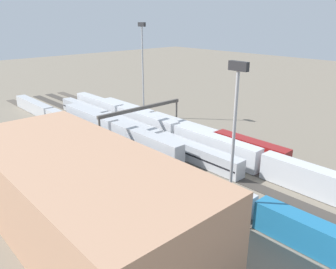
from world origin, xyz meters
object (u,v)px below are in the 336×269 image
Objects in this scene: train_on_track_3 at (115,130)px; signal_gantry at (141,112)px; train_on_track_2 at (130,128)px; light_mast_1 at (234,127)px; light_mast_0 at (143,59)px; train_on_track_1 at (177,133)px; train_on_track_0 at (177,126)px; train_on_track_4 at (115,145)px; maintenance_shed at (79,195)px.

signal_gantry is at bearing -132.91° from train_on_track_3.
light_mast_1 is at bearing 162.26° from train_on_track_2.
light_mast_1 is (-54.33, 27.26, -2.04)m from light_mast_0.
train_on_track_1 is 1.44× the size of train_on_track_0.
signal_gantry reaches higher than train_on_track_4.
light_mast_0 is at bearing -47.18° from maintenance_shed.
train_on_track_4 is 33.86m from light_mast_0.
train_on_track_0 is (0.34, -20.00, 0.04)m from train_on_track_4.
train_on_track_4 is at bearing 145.99° from train_on_track_3.
signal_gantry is 0.57× the size of maintenance_shed.
light_mast_0 reaches higher than train_on_track_4.
train_on_track_4 is 1.61× the size of train_on_track_2.
train_on_track_4 reaches higher than train_on_track_2.
train_on_track_0 is (-7.08, -15.00, -0.49)m from train_on_track_3.
train_on_track_0 reaches higher than train_on_track_2.
light_mast_0 is (18.40, -3.33, 15.81)m from train_on_track_0.
train_on_track_3 is 5.06m from train_on_track_2.
maintenance_shed reaches higher than train_on_track_4.
train_on_track_4 is at bearing -6.29° from light_mast_1.
train_on_track_4 is 4.67× the size of light_mast_1.
train_on_track_2 is 2.91× the size of light_mast_1.
train_on_track_3 reaches higher than train_on_track_2.
train_on_track_1 reaches higher than train_on_track_2.
train_on_track_2 is at bearing 129.02° from light_mast_0.
maintenance_shed reaches higher than signal_gantry.
train_on_track_1 reaches higher than train_on_track_0.
train_on_track_1 is at bearing -64.30° from maintenance_shed.
train_on_track_3 is 26.44m from light_mast_0.
light_mast_1 reaches higher than train_on_track_2.
light_mast_1 is at bearing 160.05° from signal_gantry.
train_on_track_3 is at bearing -11.72° from light_mast_1.
train_on_track_2 is at bearing -51.57° from train_on_track_4.
train_on_track_0 is 0.93× the size of train_on_track_2.
train_on_track_3 is (12.25, 10.00, -0.01)m from train_on_track_1.
train_on_track_2 is at bearing 21.38° from train_on_track_1.
light_mast_0 is at bearing -58.28° from train_on_track_3.
train_on_track_2 is 42.99m from maintenance_shed.
maintenance_shed reaches higher than train_on_track_1.
light_mast_0 reaches higher than light_mast_1.
train_on_track_1 is 0.83× the size of train_on_track_4.
signal_gantry is (-4.65, -5.00, 4.81)m from train_on_track_3.
train_on_track_3 is at bearing 95.98° from train_on_track_2.
train_on_track_1 is at bearing -140.77° from train_on_track_3.
train_on_track_4 is at bearing 128.77° from light_mast_0.
light_mast_1 is (-43.01, 8.93, 13.28)m from train_on_track_3.
light_mast_1 is at bearing 168.28° from train_on_track_3.
train_on_track_0 is at bearing -44.02° from train_on_track_1.
signal_gantry is (2.43, 10.00, 5.31)m from train_on_track_0.
train_on_track_1 is 39.67m from maintenance_shed.
train_on_track_2 is 2.52× the size of light_mast_0.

